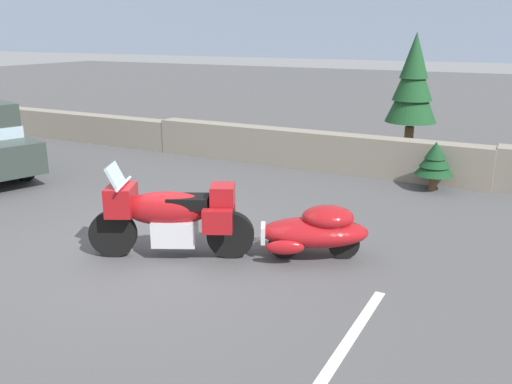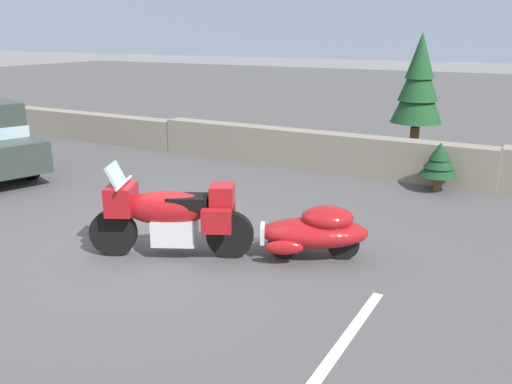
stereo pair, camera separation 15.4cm
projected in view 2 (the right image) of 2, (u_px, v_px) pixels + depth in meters
ground_plane at (153, 252)px, 7.81m from camera, size 80.00×80.00×0.00m
stone_guard_wall at (338, 153)px, 12.29m from camera, size 24.00×0.62×0.89m
touring_motorcycle at (170, 214)px, 7.53m from camera, size 2.13×1.34×1.33m
car_shaped_trailer at (315, 231)px, 7.50m from camera, size 2.13×1.30×0.76m
pine_tree_secondary at (419, 83)px, 12.56m from camera, size 1.19×1.19×3.06m
pine_sapling_near at (439, 161)px, 10.64m from camera, size 0.76×0.76×0.99m
parking_stripe_marker at (322, 372)px, 5.06m from camera, size 0.12×3.60×0.01m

